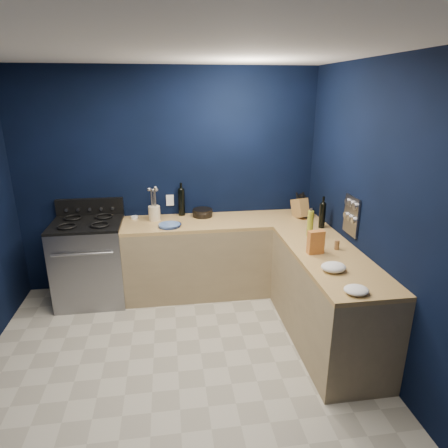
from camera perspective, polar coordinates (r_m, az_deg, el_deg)
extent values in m
cube|color=#AAA594|center=(3.69, -6.67, -20.67)|extent=(3.50, 3.50, 0.02)
cube|color=silver|center=(2.86, -8.84, 24.28)|extent=(3.50, 3.50, 0.02)
cube|color=black|center=(4.72, -8.00, 6.10)|extent=(3.50, 0.02, 2.60)
cube|color=black|center=(3.51, 22.48, 0.32)|extent=(0.02, 3.50, 2.60)
cube|color=black|center=(1.50, -6.27, -24.68)|extent=(3.50, 0.02, 2.60)
cube|color=#95815C|center=(4.73, -0.16, -4.83)|extent=(2.30, 0.63, 0.86)
cube|color=olive|center=(4.56, -0.16, 0.35)|extent=(2.30, 0.63, 0.04)
cube|color=#95815C|center=(3.94, 14.64, -10.64)|extent=(0.63, 1.67, 0.86)
cube|color=olive|center=(3.74, 15.20, -4.62)|extent=(0.63, 1.67, 0.04)
cube|color=gray|center=(4.75, -18.81, -5.37)|extent=(0.76, 0.66, 0.92)
cube|color=black|center=(4.47, -19.47, -7.13)|extent=(0.59, 0.02, 0.42)
cube|color=black|center=(4.59, -19.43, 0.06)|extent=(0.76, 0.66, 0.03)
cube|color=black|center=(4.84, -18.93, 2.37)|extent=(0.76, 0.06, 0.20)
cube|color=gray|center=(3.99, 18.07, 1.16)|extent=(0.02, 0.28, 0.38)
cube|color=white|center=(4.75, -7.87, 3.46)|extent=(0.09, 0.02, 0.13)
cylinder|color=#3A4F9B|center=(4.37, -7.95, -0.19)|extent=(0.24, 0.24, 0.03)
cylinder|color=white|center=(4.72, -12.89, 0.95)|extent=(0.11, 0.11, 0.03)
cylinder|color=#EFE6C1|center=(4.60, -10.10, 1.56)|extent=(0.18, 0.18, 0.17)
cylinder|color=black|center=(4.72, -6.21, 3.14)|extent=(0.08, 0.08, 0.32)
cylinder|color=black|center=(4.68, -3.14, 1.65)|extent=(0.29, 0.29, 0.09)
cube|color=olive|center=(4.73, 11.01, 2.31)|extent=(0.18, 0.28, 0.27)
cylinder|color=black|center=(4.40, 14.12, 1.18)|extent=(0.07, 0.07, 0.27)
cylinder|color=#98A026|center=(4.11, 12.44, 0.06)|extent=(0.07, 0.07, 0.27)
cylinder|color=olive|center=(3.99, 13.05, -1.93)|extent=(0.05, 0.05, 0.09)
cylinder|color=olive|center=(3.86, 16.10, -2.94)|extent=(0.06, 0.06, 0.09)
cube|color=#A82434|center=(3.69, 13.21, -2.60)|extent=(0.16, 0.09, 0.22)
ellipsoid|color=white|center=(3.40, 15.67, -6.07)|extent=(0.26, 0.25, 0.07)
ellipsoid|color=white|center=(3.10, 18.71, -9.09)|extent=(0.21, 0.20, 0.06)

